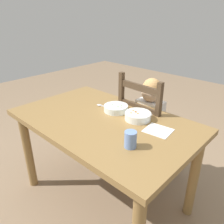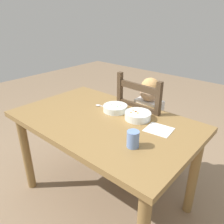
{
  "view_description": "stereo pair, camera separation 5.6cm",
  "coord_description": "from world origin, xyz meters",
  "px_view_note": "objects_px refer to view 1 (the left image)",
  "views": [
    {
      "loc": [
        1.03,
        -1.0,
        1.46
      ],
      "look_at": [
        0.04,
        0.05,
        0.8
      ],
      "focal_mm": 35.52,
      "sensor_mm": 36.0,
      "label": 1
    },
    {
      "loc": [
        0.99,
        -1.04,
        1.46
      ],
      "look_at": [
        0.04,
        0.05,
        0.8
      ],
      "focal_mm": 35.52,
      "sensor_mm": 36.0,
      "label": 2
    }
  ],
  "objects_px": {
    "child_figure": "(148,116)",
    "drinking_cup": "(130,139)",
    "bowl_of_carrots": "(138,116)",
    "spoon": "(101,106)",
    "bowl_of_peas": "(116,108)",
    "dining_table": "(104,132)",
    "dining_chair": "(147,133)"
  },
  "relations": [
    {
      "from": "child_figure",
      "to": "bowl_of_peas",
      "type": "relative_size",
      "value": 5.17
    },
    {
      "from": "bowl_of_carrots",
      "to": "drinking_cup",
      "type": "relative_size",
      "value": 1.89
    },
    {
      "from": "spoon",
      "to": "child_figure",
      "type": "bearing_deg",
      "value": 49.24
    },
    {
      "from": "dining_table",
      "to": "child_figure",
      "type": "distance_m",
      "value": 0.46
    },
    {
      "from": "child_figure",
      "to": "drinking_cup",
      "type": "distance_m",
      "value": 0.69
    },
    {
      "from": "bowl_of_peas",
      "to": "bowl_of_carrots",
      "type": "relative_size",
      "value": 1.0
    },
    {
      "from": "dining_chair",
      "to": "dining_table",
      "type": "bearing_deg",
      "value": -99.64
    },
    {
      "from": "dining_table",
      "to": "drinking_cup",
      "type": "bearing_deg",
      "value": -21.91
    },
    {
      "from": "dining_chair",
      "to": "spoon",
      "type": "distance_m",
      "value": 0.49
    },
    {
      "from": "child_figure",
      "to": "bowl_of_peas",
      "type": "height_order",
      "value": "child_figure"
    },
    {
      "from": "bowl_of_carrots",
      "to": "drinking_cup",
      "type": "height_order",
      "value": "drinking_cup"
    },
    {
      "from": "child_figure",
      "to": "drinking_cup",
      "type": "xyz_separation_m",
      "value": [
        0.29,
        -0.6,
        0.16
      ]
    },
    {
      "from": "child_figure",
      "to": "bowl_of_carrots",
      "type": "distance_m",
      "value": 0.34
    },
    {
      "from": "bowl_of_peas",
      "to": "bowl_of_carrots",
      "type": "height_order",
      "value": "bowl_of_carrots"
    },
    {
      "from": "dining_chair",
      "to": "child_figure",
      "type": "bearing_deg",
      "value": -49.46
    },
    {
      "from": "child_figure",
      "to": "spoon",
      "type": "distance_m",
      "value": 0.41
    },
    {
      "from": "dining_chair",
      "to": "bowl_of_carrots",
      "type": "relative_size",
      "value": 5.39
    },
    {
      "from": "bowl_of_peas",
      "to": "drinking_cup",
      "type": "height_order",
      "value": "drinking_cup"
    },
    {
      "from": "spoon",
      "to": "drinking_cup",
      "type": "bearing_deg",
      "value": -28.98
    },
    {
      "from": "child_figure",
      "to": "drinking_cup",
      "type": "bearing_deg",
      "value": -64.4
    },
    {
      "from": "dining_chair",
      "to": "bowl_of_carrots",
      "type": "bearing_deg",
      "value": -69.78
    },
    {
      "from": "child_figure",
      "to": "dining_chair",
      "type": "bearing_deg",
      "value": 130.54
    },
    {
      "from": "dining_table",
      "to": "bowl_of_peas",
      "type": "xyz_separation_m",
      "value": [
        -0.02,
        0.16,
        0.14
      ]
    },
    {
      "from": "child_figure",
      "to": "spoon",
      "type": "height_order",
      "value": "child_figure"
    },
    {
      "from": "dining_chair",
      "to": "drinking_cup",
      "type": "height_order",
      "value": "dining_chair"
    },
    {
      "from": "dining_chair",
      "to": "bowl_of_carrots",
      "type": "distance_m",
      "value": 0.44
    },
    {
      "from": "dining_table",
      "to": "bowl_of_carrots",
      "type": "height_order",
      "value": "bowl_of_carrots"
    },
    {
      "from": "dining_table",
      "to": "bowl_of_carrots",
      "type": "bearing_deg",
      "value": 41.03
    },
    {
      "from": "spoon",
      "to": "bowl_of_peas",
      "type": "bearing_deg",
      "value": 3.05
    },
    {
      "from": "spoon",
      "to": "drinking_cup",
      "type": "height_order",
      "value": "drinking_cup"
    },
    {
      "from": "drinking_cup",
      "to": "child_figure",
      "type": "bearing_deg",
      "value": 115.6
    },
    {
      "from": "dining_table",
      "to": "bowl_of_peas",
      "type": "height_order",
      "value": "bowl_of_peas"
    }
  ]
}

